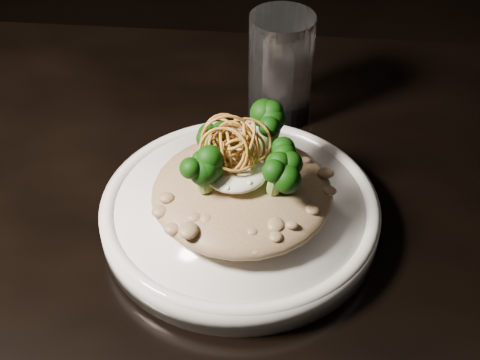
% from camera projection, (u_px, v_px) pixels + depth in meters
% --- Properties ---
extents(table, '(1.10, 0.80, 0.75)m').
position_uv_depth(table, '(147.00, 304.00, 0.66)').
color(table, black).
rests_on(table, ground).
extents(plate, '(0.26, 0.26, 0.03)m').
position_uv_depth(plate, '(240.00, 214.00, 0.62)').
color(plate, white).
rests_on(plate, table).
extents(risotto, '(0.16, 0.16, 0.04)m').
position_uv_depth(risotto, '(242.00, 192.00, 0.60)').
color(risotto, brown).
rests_on(risotto, plate).
extents(broccoli, '(0.12, 0.12, 0.04)m').
position_uv_depth(broccoli, '(244.00, 152.00, 0.58)').
color(broccoli, black).
rests_on(broccoli, risotto).
extents(cheese, '(0.06, 0.06, 0.02)m').
position_uv_depth(cheese, '(235.00, 171.00, 0.58)').
color(cheese, white).
rests_on(cheese, risotto).
extents(shallots, '(0.05, 0.05, 0.03)m').
position_uv_depth(shallots, '(234.00, 142.00, 0.57)').
color(shallots, '#90571E').
rests_on(shallots, cheese).
extents(drinking_glass, '(0.08, 0.08, 0.12)m').
position_uv_depth(drinking_glass, '(281.00, 68.00, 0.72)').
color(drinking_glass, silver).
rests_on(drinking_glass, table).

